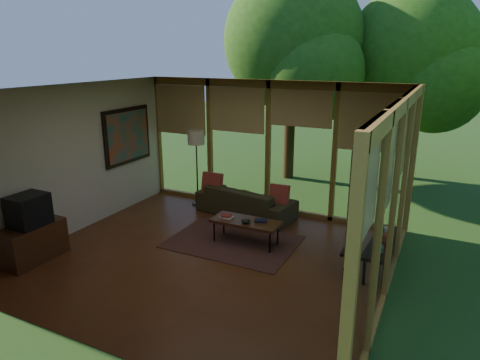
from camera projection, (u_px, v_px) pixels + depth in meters
The scene contains 25 objects.
floor at pixel (208, 257), 6.98m from camera, with size 5.50×5.50×0.00m, color brown.
ceiling at pixel (204, 89), 6.21m from camera, with size 5.50×5.50×0.00m, color silver.
wall_left at pixel (75, 159), 7.76m from camera, with size 0.04×5.00×2.70m, color beige.
wall_front at pixel (84, 239), 4.45m from camera, with size 5.50×0.04×2.70m, color beige.
window_wall_back at pixel (268, 147), 8.75m from camera, with size 5.50×0.12×2.70m, color olive.
window_wall_right at pixel (392, 205), 5.43m from camera, with size 0.12×5.00×2.70m, color olive.
tree_nw at pixel (293, 41), 10.56m from camera, with size 3.44×3.44×5.22m.
tree_ne at pixel (412, 54), 10.64m from camera, with size 3.32×3.32×4.84m.
rug at pixel (233, 242), 7.55m from camera, with size 2.19×1.55×0.01m, color brown.
sofa at pixel (246, 201), 8.73m from camera, with size 2.04×0.80×0.59m, color #38331C.
pillow_left at pixel (212, 183), 8.92m from camera, with size 0.42×0.14×0.42m, color maroon.
pillow_right at pixel (279, 195), 8.29m from camera, with size 0.37×0.12×0.37m, color maroon.
ct_book_lower at pixel (226, 217), 7.49m from camera, with size 0.22×0.17×0.03m, color beige.
ct_book_upper at pixel (226, 216), 7.48m from camera, with size 0.17×0.13×0.03m, color maroon.
ct_book_side at pixel (261, 220), 7.34m from camera, with size 0.21×0.16×0.03m, color black.
ct_bowl at pixel (246, 221), 7.27m from camera, with size 0.16×0.16×0.07m, color black.
media_cabinet at pixel (32, 242), 6.82m from camera, with size 0.50×1.00×0.60m, color #4C2714.
television at pixel (28, 210), 6.66m from camera, with size 0.45×0.55×0.50m, color black.
console_book_a at pixel (366, 247), 6.23m from camera, with size 0.21×0.15×0.08m, color #365F54.
console_book_b at pixel (371, 235), 6.61m from camera, with size 0.20×0.14×0.09m, color maroon.
console_book_c at pixel (375, 227), 6.96m from camera, with size 0.22×0.16×0.06m, color beige.
floor_lamp at pixel (196, 141), 9.04m from camera, with size 0.36×0.36×1.65m.
coffee_table at pixel (246, 222), 7.39m from camera, with size 1.20×0.50×0.43m.
side_console at pixel (370, 242), 6.60m from camera, with size 0.60×1.40×0.46m.
wall_painting at pixel (128, 136), 8.89m from camera, with size 0.06×1.35×1.15m.
Camera 1 is at (3.27, -5.45, 3.21)m, focal length 32.00 mm.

